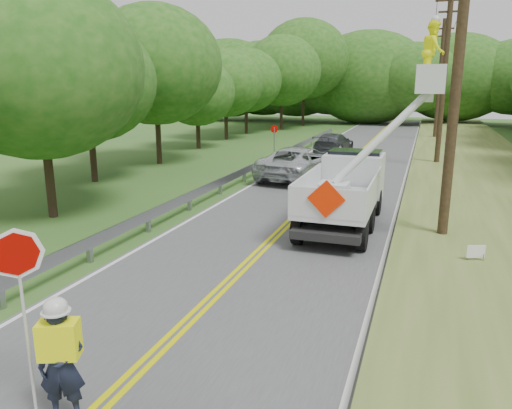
% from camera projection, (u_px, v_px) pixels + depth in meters
% --- Properties ---
extents(ground, '(140.00, 140.00, 0.00)m').
position_uv_depth(ground, '(141.00, 368.00, 8.37)').
color(ground, '#315824').
rests_on(ground, ground).
extents(road, '(7.20, 96.00, 0.03)m').
position_uv_depth(road, '(316.00, 196.00, 21.21)').
color(road, '#48484B').
rests_on(road, ground).
extents(guardrail, '(0.18, 48.00, 0.77)m').
position_uv_depth(guardrail, '(238.00, 175.00, 23.19)').
color(guardrail, gray).
rests_on(guardrail, ground).
extents(utility_poles, '(1.60, 43.30, 10.00)m').
position_uv_depth(utility_poles, '(449.00, 72.00, 21.12)').
color(utility_poles, black).
rests_on(utility_poles, ground).
extents(tall_grass_verge, '(7.00, 96.00, 0.30)m').
position_uv_depth(tall_grass_verge, '(497.00, 206.00, 18.91)').
color(tall_grass_verge, '#4D6729').
rests_on(tall_grass_verge, ground).
extents(treeline_left, '(11.52, 57.84, 11.98)m').
position_uv_depth(treeline_left, '(240.00, 69.00, 39.86)').
color(treeline_left, '#332319').
rests_on(treeline_left, ground).
extents(treeline_horizon, '(56.81, 14.07, 11.23)m').
position_uv_depth(treeline_horizon, '(389.00, 78.00, 58.79)').
color(treeline_horizon, '#194F12').
rests_on(treeline_horizon, ground).
extents(flagger, '(1.08, 0.70, 2.88)m').
position_uv_depth(flagger, '(60.00, 356.00, 6.83)').
color(flagger, '#191E33').
rests_on(flagger, road).
extents(bucket_truck, '(4.01, 6.56, 6.46)m').
position_uv_depth(bucket_truck, '(354.00, 180.00, 17.10)').
color(bucket_truck, black).
rests_on(bucket_truck, road).
extents(suv_silver, '(3.66, 6.33, 1.66)m').
position_uv_depth(suv_silver, '(300.00, 163.00, 24.87)').
color(suv_silver, silver).
rests_on(suv_silver, road).
extents(suv_darkgrey, '(2.36, 4.96, 1.39)m').
position_uv_depth(suv_darkgrey, '(334.00, 143.00, 34.23)').
color(suv_darkgrey, '#3E4147').
rests_on(suv_darkgrey, road).
extents(stop_sign_permanent, '(0.41, 0.31, 2.32)m').
position_uv_depth(stop_sign_permanent, '(274.00, 138.00, 29.92)').
color(stop_sign_permanent, gray).
rests_on(stop_sign_permanent, ground).
extents(yard_sign, '(0.46, 0.20, 0.70)m').
position_uv_depth(yard_sign, '(476.00, 253.00, 12.63)').
color(yard_sign, white).
rests_on(yard_sign, ground).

